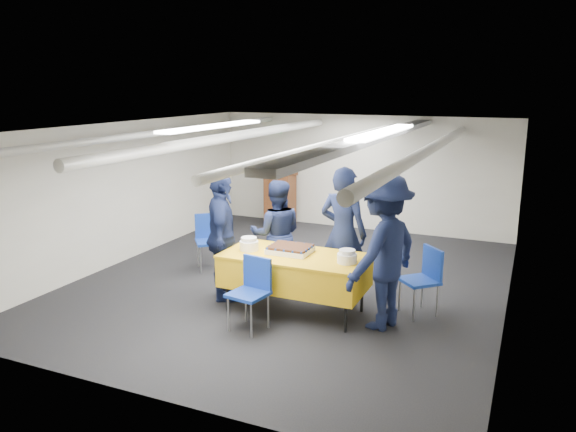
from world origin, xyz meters
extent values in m
plane|color=black|center=(0.00, 0.00, 0.00)|extent=(7.00, 7.00, 0.00)
cube|color=beige|center=(0.00, 3.49, 1.15)|extent=(6.00, 0.02, 2.30)
cube|color=beige|center=(-2.99, 0.00, 1.15)|extent=(0.02, 7.00, 2.30)
cube|color=beige|center=(2.99, 0.00, 1.15)|extent=(0.02, 7.00, 2.30)
cube|color=white|center=(0.00, 0.00, 2.29)|extent=(6.00, 7.00, 0.02)
cylinder|color=silver|center=(-2.00, 0.00, 2.18)|extent=(0.10, 6.90, 0.10)
cylinder|color=silver|center=(-0.90, 0.00, 2.14)|extent=(0.14, 6.90, 0.14)
cylinder|color=silver|center=(0.60, 0.00, 2.10)|extent=(0.10, 6.90, 0.10)
cylinder|color=silver|center=(1.90, 0.00, 2.06)|extent=(0.14, 6.90, 0.14)
cube|color=gray|center=(1.20, 0.00, 2.20)|extent=(0.28, 6.90, 0.08)
cube|color=white|center=(-1.30, 0.00, 2.27)|extent=(0.25, 2.60, 0.04)
cube|color=white|center=(1.30, 0.00, 2.27)|extent=(0.25, 2.60, 0.04)
cube|color=#0C591E|center=(-1.90, 3.47, 1.95)|extent=(0.30, 0.04, 0.12)
cylinder|color=black|center=(-0.33, -1.39, 0.18)|extent=(0.04, 0.04, 0.36)
cylinder|color=black|center=(1.28, -1.39, 0.18)|extent=(0.04, 0.04, 0.36)
cylinder|color=black|center=(-0.33, -0.71, 0.18)|extent=(0.04, 0.04, 0.36)
cylinder|color=black|center=(1.28, -0.71, 0.18)|extent=(0.04, 0.04, 0.36)
cube|color=yellow|center=(0.48, -1.05, 0.54)|extent=(1.82, 0.90, 0.39)
cube|color=yellow|center=(0.48, -1.05, 0.76)|extent=(1.84, 0.92, 0.03)
cube|color=white|center=(0.39, -0.99, 0.80)|extent=(0.53, 0.43, 0.06)
cube|color=black|center=(0.39, -0.99, 0.85)|extent=(0.51, 0.41, 0.03)
sphere|color=navy|center=(0.15, -1.18, 0.85)|extent=(0.04, 0.04, 0.04)
sphere|color=navy|center=(0.15, -0.80, 0.85)|extent=(0.04, 0.04, 0.04)
sphere|color=navy|center=(0.27, -1.18, 0.85)|extent=(0.04, 0.04, 0.04)
sphere|color=navy|center=(0.27, -0.80, 0.85)|extent=(0.04, 0.04, 0.04)
sphere|color=navy|center=(0.39, -1.18, 0.85)|extent=(0.04, 0.04, 0.04)
sphere|color=navy|center=(0.39, -0.80, 0.85)|extent=(0.04, 0.04, 0.04)
sphere|color=navy|center=(0.50, -1.18, 0.85)|extent=(0.04, 0.04, 0.04)
sphere|color=navy|center=(0.50, -0.80, 0.85)|extent=(0.04, 0.04, 0.04)
sphere|color=navy|center=(0.62, -1.18, 0.85)|extent=(0.04, 0.04, 0.04)
sphere|color=navy|center=(0.62, -0.80, 0.85)|extent=(0.04, 0.04, 0.04)
sphere|color=navy|center=(0.13, -1.08, 0.85)|extent=(0.04, 0.04, 0.04)
sphere|color=navy|center=(0.64, -1.08, 0.85)|extent=(0.04, 0.04, 0.04)
sphere|color=navy|center=(0.13, -0.99, 0.85)|extent=(0.04, 0.04, 0.04)
sphere|color=navy|center=(0.64, -0.99, 0.85)|extent=(0.04, 0.04, 0.04)
sphere|color=navy|center=(0.13, -0.89, 0.85)|extent=(0.04, 0.04, 0.04)
sphere|color=navy|center=(0.64, -0.89, 0.85)|extent=(0.04, 0.04, 0.04)
cylinder|color=white|center=(-0.15, -1.10, 0.83)|extent=(0.25, 0.25, 0.12)
cylinder|color=white|center=(-0.15, -1.10, 0.92)|extent=(0.20, 0.20, 0.05)
cylinder|color=white|center=(1.19, -1.10, 0.83)|extent=(0.24, 0.24, 0.11)
cylinder|color=white|center=(1.19, -1.10, 0.91)|extent=(0.20, 0.20, 0.05)
cube|color=brown|center=(-1.60, 3.05, 0.55)|extent=(0.55, 0.45, 1.10)
cube|color=brown|center=(-1.60, 3.02, 1.15)|extent=(0.62, 0.53, 0.21)
cylinder|color=gold|center=(-1.60, 2.81, 0.70)|extent=(0.28, 0.02, 0.28)
cylinder|color=gray|center=(-0.01, -1.92, 0.21)|extent=(0.02, 0.02, 0.43)
cylinder|color=gray|center=(0.33, -1.98, 0.21)|extent=(0.02, 0.02, 0.43)
cylinder|color=gray|center=(0.05, -1.59, 0.21)|extent=(0.02, 0.02, 0.43)
cylinder|color=gray|center=(0.38, -1.65, 0.21)|extent=(0.02, 0.02, 0.43)
cube|color=#13369C|center=(0.19, -1.79, 0.45)|extent=(0.48, 0.48, 0.04)
cube|color=#13369C|center=(0.22, -1.60, 0.67)|extent=(0.40, 0.11, 0.40)
cylinder|color=gray|center=(1.72, -0.49, 0.21)|extent=(0.02, 0.02, 0.43)
cylinder|color=gray|center=(1.95, -0.73, 0.21)|extent=(0.02, 0.02, 0.43)
cylinder|color=gray|center=(1.96, -0.25, 0.21)|extent=(0.02, 0.02, 0.43)
cylinder|color=gray|center=(2.20, -0.50, 0.21)|extent=(0.02, 0.02, 0.43)
cube|color=#13369C|center=(1.96, -0.49, 0.45)|extent=(0.59, 0.59, 0.04)
cube|color=#13369C|center=(2.09, -0.36, 0.67)|extent=(0.31, 0.32, 0.40)
cylinder|color=gray|center=(-1.46, -0.24, 0.21)|extent=(0.02, 0.02, 0.43)
cylinder|color=gray|center=(-1.20, -0.02, 0.21)|extent=(0.02, 0.02, 0.43)
cylinder|color=gray|center=(-1.68, 0.03, 0.21)|extent=(0.02, 0.02, 0.43)
cylinder|color=gray|center=(-1.42, 0.24, 0.21)|extent=(0.02, 0.02, 0.43)
cube|color=#13369C|center=(-1.44, 0.00, 0.45)|extent=(0.59, 0.59, 0.04)
cube|color=#13369C|center=(-1.56, 0.15, 0.67)|extent=(0.33, 0.29, 0.40)
imported|color=#0E1533|center=(0.89, -0.35, 0.92)|extent=(0.71, 0.51, 1.84)
imported|color=#0E1533|center=(-0.13, -0.29, 0.79)|extent=(0.94, 0.86, 1.57)
imported|color=#0E1533|center=(-0.61, -1.02, 0.88)|extent=(0.87, 1.11, 1.75)
imported|color=#0E1533|center=(1.61, -1.04, 0.95)|extent=(1.07, 1.39, 1.89)
camera|label=1|loc=(3.15, -7.34, 2.88)|focal=35.00mm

